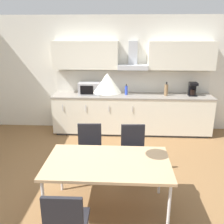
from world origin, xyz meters
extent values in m
cube|color=brown|center=(0.00, 0.00, -0.01)|extent=(8.07, 7.33, 0.02)
cube|color=silver|center=(0.00, 2.49, 1.32)|extent=(6.46, 0.10, 2.65)
cube|color=#333333|center=(0.66, 2.13, 0.03)|extent=(3.45, 0.58, 0.05)
cube|color=silver|center=(0.66, 2.13, 0.46)|extent=(3.59, 0.63, 0.83)
cube|color=gray|center=(0.66, 2.13, 0.89)|extent=(3.61, 0.65, 0.03)
cube|color=silver|center=(-0.87, 1.80, 0.67)|extent=(0.01, 0.01, 0.14)
cube|color=silver|center=(-0.36, 1.80, 0.67)|extent=(0.01, 0.01, 0.14)
cube|color=silver|center=(0.15, 1.80, 0.67)|extent=(0.01, 0.01, 0.14)
cube|color=silver|center=(0.66, 1.80, 0.67)|extent=(0.01, 0.01, 0.14)
cube|color=silver|center=(0.66, 2.43, 1.16)|extent=(3.59, 0.02, 0.50)
cube|color=silver|center=(-0.40, 2.27, 1.79)|extent=(1.46, 0.34, 0.62)
cube|color=silver|center=(1.73, 2.27, 1.79)|extent=(1.46, 0.34, 0.62)
cube|color=#B7BABF|center=(0.66, 2.25, 1.53)|extent=(0.67, 0.40, 0.10)
cube|color=#B7BABF|center=(0.66, 2.36, 1.81)|extent=(0.20, 0.16, 0.57)
cube|color=#ADADB2|center=(-0.31, 2.13, 1.05)|extent=(0.48, 0.34, 0.28)
cube|color=black|center=(-0.35, 1.96, 1.05)|extent=(0.29, 0.01, 0.20)
cube|color=black|center=(2.02, 2.13, 0.92)|extent=(0.18, 0.18, 0.02)
cylinder|color=black|center=(2.02, 2.12, 0.99)|extent=(0.12, 0.12, 0.12)
cube|color=black|center=(2.02, 2.19, 1.06)|extent=(0.16, 0.08, 0.30)
cube|color=black|center=(2.02, 2.12, 1.18)|extent=(0.18, 0.16, 0.06)
cylinder|color=brown|center=(1.42, 2.11, 1.04)|extent=(0.08, 0.08, 0.25)
cylinder|color=black|center=(1.42, 2.11, 1.19)|extent=(0.03, 0.03, 0.06)
cylinder|color=blue|center=(0.53, 2.15, 1.01)|extent=(0.06, 0.06, 0.20)
cylinder|color=black|center=(0.53, 2.15, 1.13)|extent=(0.02, 0.02, 0.04)
cube|color=tan|center=(0.30, -0.63, 0.70)|extent=(1.57, 0.92, 0.04)
cylinder|color=silver|center=(-0.42, -1.03, 0.34)|extent=(0.04, 0.04, 0.69)
cylinder|color=silver|center=(1.02, -1.03, 0.34)|extent=(0.04, 0.04, 0.69)
cylinder|color=silver|center=(-0.42, -0.23, 0.34)|extent=(0.04, 0.04, 0.69)
cylinder|color=silver|center=(1.02, -0.23, 0.34)|extent=(0.04, 0.04, 0.69)
cube|color=black|center=(-0.05, -1.39, 0.45)|extent=(0.40, 0.40, 0.04)
cube|color=black|center=(-0.05, -1.57, 0.67)|extent=(0.38, 0.04, 0.40)
cube|color=black|center=(-0.05, 0.13, 0.45)|extent=(0.42, 0.42, 0.04)
cube|color=black|center=(-0.06, 0.31, 0.67)|extent=(0.38, 0.06, 0.40)
cylinder|color=silver|center=(0.12, -0.03, 0.21)|extent=(0.02, 0.02, 0.43)
cylinder|color=silver|center=(-0.21, -0.05, 0.21)|extent=(0.02, 0.02, 0.43)
cylinder|color=silver|center=(0.11, 0.31, 0.21)|extent=(0.02, 0.02, 0.43)
cylinder|color=silver|center=(-0.23, 0.29, 0.21)|extent=(0.02, 0.02, 0.43)
cube|color=black|center=(0.65, 0.13, 0.45)|extent=(0.42, 0.42, 0.04)
cube|color=black|center=(0.64, 0.31, 0.67)|extent=(0.38, 0.06, 0.40)
cylinder|color=silver|center=(0.83, -0.03, 0.21)|extent=(0.02, 0.02, 0.43)
cylinder|color=silver|center=(0.49, -0.05, 0.21)|extent=(0.02, 0.02, 0.43)
cylinder|color=silver|center=(0.81, 0.31, 0.21)|extent=(0.02, 0.02, 0.43)
cylinder|color=silver|center=(0.47, 0.29, 0.21)|extent=(0.02, 0.02, 0.43)
cone|color=silver|center=(0.30, -0.63, 1.72)|extent=(0.32, 0.32, 0.22)
camera|label=1|loc=(0.50, -3.42, 2.27)|focal=40.00mm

